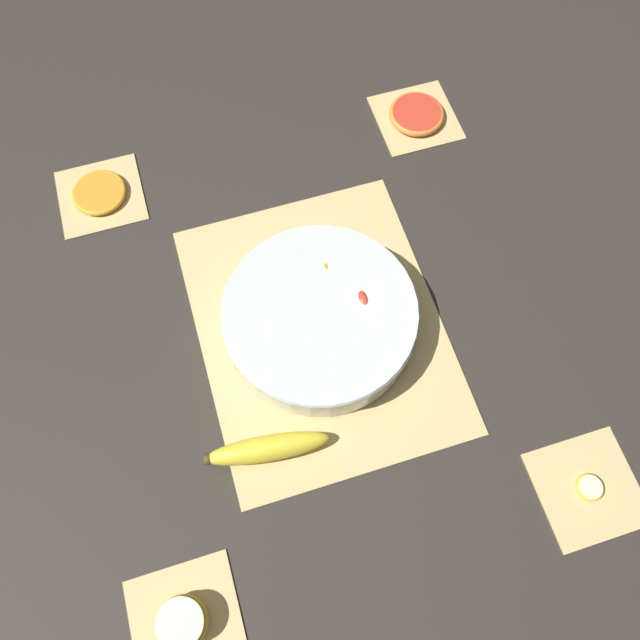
{
  "coord_description": "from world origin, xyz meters",
  "views": [
    {
      "loc": [
        -0.36,
        0.11,
        0.92
      ],
      "look_at": [
        0.0,
        0.0,
        0.03
      ],
      "focal_mm": 35.0,
      "sensor_mm": 36.0,
      "label": 1
    }
  ],
  "objects_px": {
    "fruit_salad_bowl": "(320,317)",
    "banana_coin_single": "(590,487)",
    "whole_banana": "(267,449)",
    "grapefruit_slice": "(417,114)",
    "orange_slice_whole": "(99,193)",
    "apple_half": "(182,622)"
  },
  "relations": [
    {
      "from": "fruit_salad_bowl",
      "to": "banana_coin_single",
      "type": "relative_size",
      "value": 7.65
    },
    {
      "from": "whole_banana",
      "to": "grapefruit_slice",
      "type": "xyz_separation_m",
      "value": [
        0.52,
        -0.42,
        -0.01
      ]
    },
    {
      "from": "whole_banana",
      "to": "banana_coin_single",
      "type": "xyz_separation_m",
      "value": [
        -0.18,
        -0.42,
        -0.01
      ]
    },
    {
      "from": "fruit_salad_bowl",
      "to": "orange_slice_whole",
      "type": "height_order",
      "value": "fruit_salad_bowl"
    },
    {
      "from": "fruit_salad_bowl",
      "to": "banana_coin_single",
      "type": "xyz_separation_m",
      "value": [
        -0.35,
        -0.29,
        -0.03
      ]
    },
    {
      "from": "grapefruit_slice",
      "to": "orange_slice_whole",
      "type": "bearing_deg",
      "value": 90.0
    },
    {
      "from": "fruit_salad_bowl",
      "to": "banana_coin_single",
      "type": "height_order",
      "value": "fruit_salad_bowl"
    },
    {
      "from": "apple_half",
      "to": "grapefruit_slice",
      "type": "relative_size",
      "value": 0.66
    },
    {
      "from": "orange_slice_whole",
      "to": "banana_coin_single",
      "type": "xyz_separation_m",
      "value": [
        -0.7,
        -0.59,
        -0.0
      ]
    },
    {
      "from": "grapefruit_slice",
      "to": "apple_half",
      "type": "bearing_deg",
      "value": 140.08
    },
    {
      "from": "apple_half",
      "to": "banana_coin_single",
      "type": "bearing_deg",
      "value": -90.0
    },
    {
      "from": "orange_slice_whole",
      "to": "banana_coin_single",
      "type": "bearing_deg",
      "value": -140.08
    },
    {
      "from": "orange_slice_whole",
      "to": "grapefruit_slice",
      "type": "relative_size",
      "value": 0.92
    },
    {
      "from": "fruit_salad_bowl",
      "to": "apple_half",
      "type": "relative_size",
      "value": 4.45
    },
    {
      "from": "fruit_salad_bowl",
      "to": "orange_slice_whole",
      "type": "relative_size",
      "value": 3.2
    },
    {
      "from": "banana_coin_single",
      "to": "apple_half",
      "type": "bearing_deg",
      "value": 90.0
    },
    {
      "from": "whole_banana",
      "to": "orange_slice_whole",
      "type": "bearing_deg",
      "value": 17.46
    },
    {
      "from": "orange_slice_whole",
      "to": "banana_coin_single",
      "type": "relative_size",
      "value": 2.39
    },
    {
      "from": "fruit_salad_bowl",
      "to": "orange_slice_whole",
      "type": "xyz_separation_m",
      "value": [
        0.35,
        0.29,
        -0.03
      ]
    },
    {
      "from": "whole_banana",
      "to": "orange_slice_whole",
      "type": "height_order",
      "value": "whole_banana"
    },
    {
      "from": "fruit_salad_bowl",
      "to": "whole_banana",
      "type": "relative_size",
      "value": 1.62
    },
    {
      "from": "apple_half",
      "to": "banana_coin_single",
      "type": "distance_m",
      "value": 0.59
    }
  ]
}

